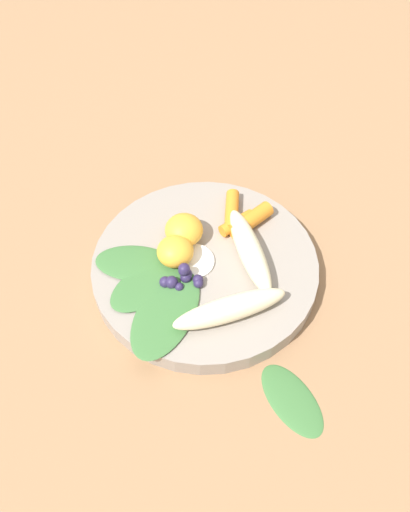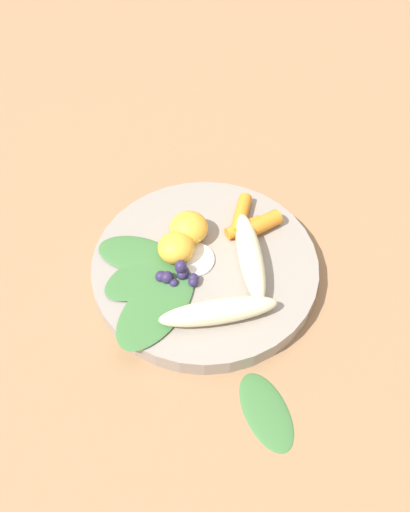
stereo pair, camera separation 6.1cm
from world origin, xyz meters
The scene contains 15 objects.
ground_plane centered at (0.00, 0.00, 0.00)m, with size 2.40×2.40×0.00m, color #99704C.
bowl centered at (0.00, 0.00, 0.01)m, with size 0.27×0.27×0.02m, color gray.
banana_peeled_left centered at (0.04, 0.03, 0.04)m, with size 0.13×0.03×0.03m, color beige.
banana_peeled_right centered at (0.06, -0.06, 0.04)m, with size 0.13×0.03×0.03m, color beige.
orange_segment_near centered at (-0.03, -0.01, 0.04)m, with size 0.04×0.04×0.03m, color #F4A833.
orange_segment_far centered at (-0.04, 0.02, 0.04)m, with size 0.05×0.05×0.03m, color #F4A833.
carrot_front centered at (0.03, 0.07, 0.03)m, with size 0.02×0.02×0.06m, color orange.
carrot_mid_left centered at (0.01, 0.07, 0.03)m, with size 0.02×0.02×0.05m, color orange.
carrot_mid_right centered at (0.00, 0.08, 0.03)m, with size 0.02×0.02×0.06m, color orange.
blueberry_pile centered at (-0.01, -0.04, 0.03)m, with size 0.05×0.03×0.02m.
coconut_shred_patch centered at (-0.01, -0.01, 0.02)m, with size 0.05×0.05×0.00m, color white.
kale_leaf_left centered at (-0.07, -0.04, 0.03)m, with size 0.10×0.05×0.01m, color #3D7038.
kale_leaf_right centered at (-0.04, -0.05, 0.03)m, with size 0.11×0.06×0.01m, color #3D7038.
kale_leaf_rear centered at (-0.01, -0.08, 0.03)m, with size 0.12×0.06×0.01m, color #3D7038.
kale_leaf_stray centered at (0.15, -0.11, 0.00)m, with size 0.09×0.04×0.01m, color #3D7038.
Camera 2 is at (0.21, -0.31, 0.51)m, focal length 36.62 mm.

